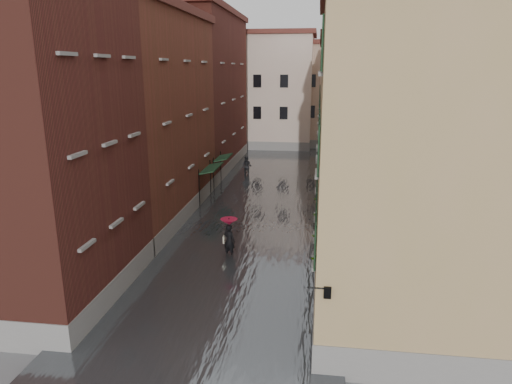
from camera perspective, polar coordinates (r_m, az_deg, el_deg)
The scene contains 16 objects.
ground at distance 20.92m, azimuth -3.92°, elevation -11.36°, with size 120.00×120.00×0.00m, color #5F6062.
floodwater at distance 32.87m, azimuth 0.61°, elevation -1.14°, with size 10.00×60.00×0.20m, color #4E5257.
building_left_near at distance 19.82m, azimuth -25.86°, elevation 5.45°, with size 6.00×8.00×13.00m, color maroon.
building_left_mid at distance 29.57m, azimuth -14.11°, elevation 8.74°, with size 6.00×14.00×12.50m, color maroon.
building_left_far at distance 43.76m, azimuth -6.85°, elevation 12.01°, with size 6.00×16.00×14.00m, color maroon.
building_right_near at distance 16.98m, azimuth 18.07°, elevation 2.24°, with size 6.00×8.00×11.50m, color tan.
building_right_mid at distance 27.63m, azimuth 14.31°, elevation 8.83°, with size 6.00×14.00×13.00m, color tan.
building_right_far at distance 42.57m, azimuth 12.08°, elevation 10.02°, with size 6.00×16.00×11.50m, color tan.
building_end_cream at distance 56.80m, azimuth 0.78°, elevation 12.31°, with size 12.00×9.00×13.00m, color beige.
building_end_pink at distance 58.44m, azimuth 10.00°, elevation 11.68°, with size 10.00×9.00×12.00m, color tan.
awning_near at distance 32.38m, azimuth -5.63°, elevation 2.87°, with size 1.09×3.36×2.80m.
awning_far at distance 36.24m, azimuth -4.18°, elevation 4.20°, with size 1.09×2.73×2.80m.
wall_lantern at distance 13.84m, azimuth 8.84°, elevation -12.20°, with size 0.71×0.22×0.35m.
window_planters at distance 18.34m, azimuth 8.03°, elevation -3.48°, with size 0.59×7.96×0.84m.
pedestrian_main at distance 23.16m, azimuth -3.38°, elevation -5.38°, with size 0.90×0.90×2.06m.
pedestrian_far at distance 40.68m, azimuth -1.16°, elevation 3.22°, with size 0.88×0.69×1.82m, color black.
Camera 1 is at (3.91, -18.31, 9.33)m, focal length 32.00 mm.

